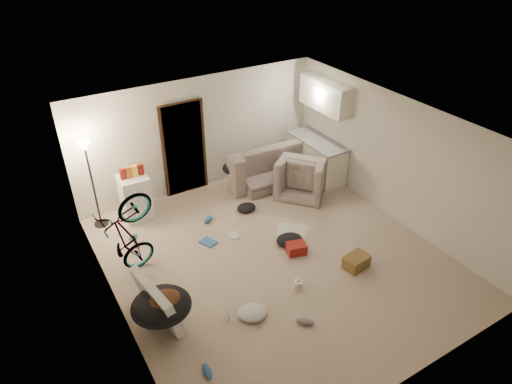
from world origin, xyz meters
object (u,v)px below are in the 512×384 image
sofa (271,165)px  drink_case_a (356,262)px  saucer_chair (162,310)px  drink_case_b (296,248)px  tv_box (157,301)px  armchair (304,177)px  mini_fridge (135,197)px  bicycle (131,254)px  floor_lamp (89,167)px  kitchen_counter (316,159)px  juicer (298,284)px

sofa → drink_case_a: bearing=85.6°
saucer_chair → drink_case_b: saucer_chair is taller
sofa → tv_box: size_ratio=2.10×
armchair → drink_case_b: size_ratio=2.95×
armchair → mini_fridge: (-3.48, 0.92, 0.13)m
bicycle → drink_case_a: bicycle is taller
floor_lamp → armchair: floor_lamp is taller
armchair → saucer_chair: bearing=76.7°
saucer_chair → tv_box: tv_box is taller
kitchen_counter → juicer: (-2.53, -2.84, -0.35)m
juicer → sofa: bearing=64.2°
bicycle → juicer: 2.83m
armchair → floor_lamp: bearing=35.8°
armchair → bicycle: size_ratio=0.61×
drink_case_a → sofa: bearing=75.3°
juicer → drink_case_a: bearing=-4.9°
kitchen_counter → bicycle: size_ratio=0.90×
kitchen_counter → tv_box: (-4.73, -2.28, -0.08)m
drink_case_a → kitchen_counter: bearing=57.6°
bicycle → saucer_chair: size_ratio=1.89×
sofa → kitchen_counter: bearing=157.0°
kitchen_counter → mini_fridge: (-4.10, 0.55, 0.02)m
drink_case_b → juicer: 0.91m
bicycle → kitchen_counter: bearing=-84.0°
mini_fridge → drink_case_a: bearing=-51.3°
drink_case_a → juicer: drink_case_a is taller
sofa → saucer_chair: 4.80m
kitchen_counter → drink_case_a: kitchen_counter is taller
kitchen_counter → drink_case_a: (-1.35, -2.94, -0.32)m
mini_fridge → drink_case_b: mini_fridge is taller
tv_box → drink_case_a: 3.45m
floor_lamp → bicycle: floor_lamp is taller
bicycle → juicer: size_ratio=7.84×
kitchen_counter → drink_case_b: kitchen_counter is taller
mini_fridge → bicycle: bearing=-110.2°
bicycle → tv_box: bicycle is taller
saucer_chair → drink_case_b: 2.76m
floor_lamp → kitchen_counter: bearing=-7.7°
bicycle → mini_fridge: mini_fridge is taller
floor_lamp → saucer_chair: floor_lamp is taller
mini_fridge → tv_box: mini_fridge is taller
bicycle → mini_fridge: bearing=-27.8°
drink_case_a → mini_fridge: bearing=120.6°
drink_case_a → armchair: bearing=66.5°
tv_box → sofa: bearing=27.5°
floor_lamp → sofa: (3.89, -0.20, -0.97)m
floor_lamp → drink_case_b: (2.81, -2.73, -1.21)m
mini_fridge → tv_box: bearing=-102.0°
juicer → drink_case_b: bearing=56.2°
sofa → drink_case_b: (-1.08, -2.53, -0.24)m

